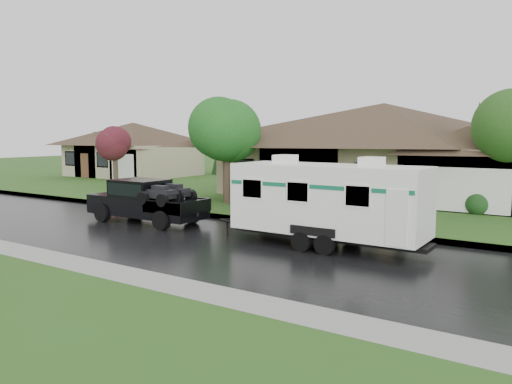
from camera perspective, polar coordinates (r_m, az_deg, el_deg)
ground at (r=20.43m, az=-4.59°, el=-4.27°), size 140.00×140.00×0.00m
road at (r=18.92m, az=-8.35°, el=-5.17°), size 140.00×8.00×0.01m
curb at (r=22.20m, az=-1.01°, el=-3.19°), size 140.00×0.50×0.15m
lawn at (r=33.39m, az=11.49°, el=-0.05°), size 140.00×26.00×0.15m
house_main at (r=31.29m, az=14.74°, el=5.89°), size 19.44×10.80×6.90m
house_far at (r=46.58m, az=-13.77°, el=5.29°), size 10.80×8.64×5.80m
tree_left_green at (r=26.91m, az=-3.42°, el=7.20°), size 3.48×3.48×5.76m
tree_red at (r=36.73m, az=-15.84°, el=5.37°), size 2.69×2.69×4.46m
shrub_row at (r=27.33m, az=10.91°, el=-0.25°), size 13.60×1.00×1.00m
pickup_truck at (r=22.36m, az=-12.62°, el=-0.85°), size 5.64×2.14×1.88m
travel_trailer at (r=17.10m, az=8.25°, el=-0.81°), size 6.96×2.45×3.12m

